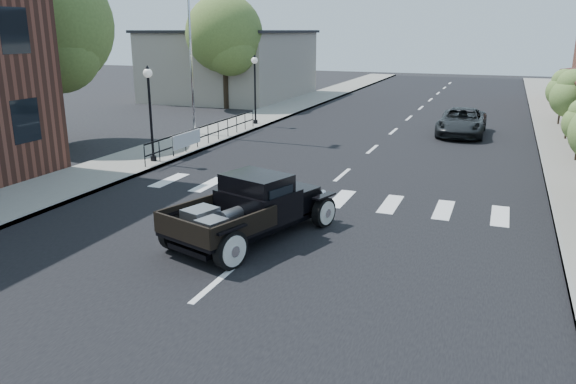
% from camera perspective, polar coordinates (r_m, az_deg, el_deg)
% --- Properties ---
extents(ground, '(120.00, 120.00, 0.00)m').
position_cam_1_polar(ground, '(14.71, -1.91, -4.67)').
color(ground, black).
rests_on(ground, ground).
extents(road, '(14.00, 80.00, 0.02)m').
position_cam_1_polar(road, '(28.65, 9.90, 5.42)').
color(road, black).
rests_on(road, ground).
extents(road_markings, '(12.00, 60.00, 0.06)m').
position_cam_1_polar(road_markings, '(23.86, 7.49, 3.36)').
color(road_markings, silver).
rests_on(road_markings, ground).
extents(sidewalk_left, '(3.00, 80.00, 0.15)m').
position_cam_1_polar(sidewalk_left, '(31.37, -5.58, 6.63)').
color(sidewalk_left, gray).
rests_on(sidewalk_left, ground).
extents(sidewalk_right, '(3.00, 80.00, 0.15)m').
position_cam_1_polar(sidewalk_right, '(28.29, 27.05, 3.89)').
color(sidewalk_right, gray).
rests_on(sidewalk_right, ground).
extents(low_building_left, '(10.00, 12.00, 5.00)m').
position_cam_1_polar(low_building_left, '(45.56, -5.71, 12.65)').
color(low_building_left, gray).
rests_on(low_building_left, ground).
extents(railing, '(0.08, 10.00, 1.00)m').
position_cam_1_polar(railing, '(26.36, -8.13, 6.00)').
color(railing, black).
rests_on(railing, sidewalk_left).
extents(banner, '(0.04, 2.20, 0.60)m').
position_cam_1_polar(banner, '(24.66, -10.19, 4.73)').
color(banner, silver).
rests_on(banner, sidewalk_left).
extents(lamp_post_b, '(0.36, 0.36, 3.77)m').
position_cam_1_polar(lamp_post_b, '(22.95, -13.80, 7.70)').
color(lamp_post_b, black).
rests_on(lamp_post_b, sidewalk_left).
extents(lamp_post_c, '(0.36, 0.36, 3.77)m').
position_cam_1_polar(lamp_post_c, '(31.62, -3.37, 10.33)').
color(lamp_post_c, black).
rests_on(lamp_post_c, sidewalk_left).
extents(flagpole, '(0.12, 0.12, 12.14)m').
position_cam_1_polar(flagpole, '(28.66, -10.05, 17.91)').
color(flagpole, silver).
rests_on(flagpole, sidewalk_left).
extents(big_tree_near, '(5.60, 5.60, 8.22)m').
position_cam_1_polar(big_tree_near, '(28.35, -22.71, 12.69)').
color(big_tree_near, '#51692D').
rests_on(big_tree_near, ground).
extents(big_tree_far, '(5.14, 5.14, 7.55)m').
position_cam_1_polar(big_tree_far, '(39.02, -6.43, 13.93)').
color(big_tree_far, '#51692D').
rests_on(big_tree_far, ground).
extents(small_tree_d, '(1.91, 1.91, 3.19)m').
position_cam_1_polar(small_tree_d, '(30.24, 26.70, 7.85)').
color(small_tree_d, '#557234').
rests_on(small_tree_d, sidewalk_right).
extents(small_tree_e, '(1.75, 1.75, 2.91)m').
position_cam_1_polar(small_tree_e, '(34.93, 26.03, 8.59)').
color(small_tree_e, '#557234').
rests_on(small_tree_e, sidewalk_right).
extents(hotrod_pickup, '(3.75, 5.45, 1.72)m').
position_cam_1_polar(hotrod_pickup, '(14.39, -3.77, -1.55)').
color(hotrod_pickup, black).
rests_on(hotrod_pickup, ground).
extents(second_car, '(2.26, 4.90, 1.36)m').
position_cam_1_polar(second_car, '(30.26, 17.24, 6.79)').
color(second_car, black).
rests_on(second_car, ground).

